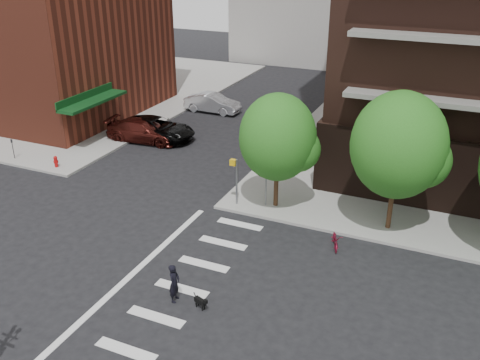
{
  "coord_description": "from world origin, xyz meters",
  "views": [
    {
      "loc": [
        12.71,
        -15.85,
        13.46
      ],
      "look_at": [
        3.0,
        6.0,
        2.5
      ],
      "focal_mm": 40.0,
      "sensor_mm": 36.0,
      "label": 1
    }
  ],
  "objects_px": {
    "parked_car_black": "(156,129)",
    "scooter": "(335,240)",
    "parked_car_silver": "(213,103)",
    "dog_walker": "(174,283)",
    "parked_car_maroon": "(144,131)",
    "fire_hydrant": "(56,161)"
  },
  "relations": [
    {
      "from": "parked_car_silver",
      "to": "fire_hydrant",
      "type": "bearing_deg",
      "value": 166.58
    },
    {
      "from": "fire_hydrant",
      "to": "scooter",
      "type": "distance_m",
      "value": 18.62
    },
    {
      "from": "fire_hydrant",
      "to": "parked_car_maroon",
      "type": "height_order",
      "value": "parked_car_maroon"
    },
    {
      "from": "fire_hydrant",
      "to": "scooter",
      "type": "relative_size",
      "value": 0.48
    },
    {
      "from": "scooter",
      "to": "parked_car_maroon",
      "type": "bearing_deg",
      "value": 132.09
    },
    {
      "from": "parked_car_maroon",
      "to": "parked_car_silver",
      "type": "distance_m",
      "value": 8.35
    },
    {
      "from": "parked_car_maroon",
      "to": "parked_car_black",
      "type": "bearing_deg",
      "value": -42.88
    },
    {
      "from": "fire_hydrant",
      "to": "dog_walker",
      "type": "xyz_separation_m",
      "value": [
        13.64,
        -8.57,
        0.28
      ]
    },
    {
      "from": "parked_car_maroon",
      "to": "dog_walker",
      "type": "height_order",
      "value": "dog_walker"
    },
    {
      "from": "parked_car_silver",
      "to": "parked_car_maroon",
      "type": "bearing_deg",
      "value": 171.2
    },
    {
      "from": "dog_walker",
      "to": "scooter",
      "type": "bearing_deg",
      "value": -43.16
    },
    {
      "from": "fire_hydrant",
      "to": "scooter",
      "type": "height_order",
      "value": "fire_hydrant"
    },
    {
      "from": "parked_car_maroon",
      "to": "dog_walker",
      "type": "bearing_deg",
      "value": -148.96
    },
    {
      "from": "parked_car_maroon",
      "to": "dog_walker",
      "type": "distance_m",
      "value": 18.88
    },
    {
      "from": "parked_car_black",
      "to": "scooter",
      "type": "bearing_deg",
      "value": -119.59
    },
    {
      "from": "parked_car_black",
      "to": "scooter",
      "type": "xyz_separation_m",
      "value": [
        15.68,
        -9.21,
        -0.41
      ]
    },
    {
      "from": "parked_car_black",
      "to": "parked_car_maroon",
      "type": "distance_m",
      "value": 0.88
    },
    {
      "from": "parked_car_silver",
      "to": "scooter",
      "type": "distance_m",
      "value": 22.41
    },
    {
      "from": "parked_car_black",
      "to": "dog_walker",
      "type": "bearing_deg",
      "value": -144.79
    },
    {
      "from": "parked_car_silver",
      "to": "dog_walker",
      "type": "height_order",
      "value": "dog_walker"
    },
    {
      "from": "parked_car_black",
      "to": "scooter",
      "type": "height_order",
      "value": "parked_car_black"
    },
    {
      "from": "parked_car_black",
      "to": "scooter",
      "type": "relative_size",
      "value": 3.83
    }
  ]
}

